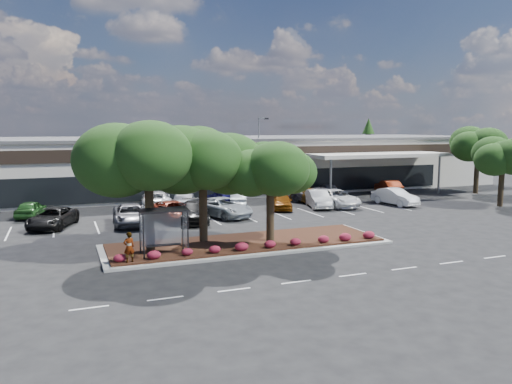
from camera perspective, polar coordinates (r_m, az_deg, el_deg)
name	(u,v)px	position (r m, az deg, el deg)	size (l,w,h in m)	color
ground	(303,257)	(29.20, 5.41, -7.46)	(160.00, 160.00, 0.00)	black
retail_store	(176,163)	(60.60, -9.16, 3.25)	(80.40, 25.20, 6.25)	beige
landscape_island	(247,243)	(31.95, -1.07, -5.89)	(18.00, 6.00, 0.26)	#9B9B96
lane_markings	(240,225)	(38.50, -1.82, -3.78)	(33.12, 20.06, 0.01)	silver
shrub_row	(259,245)	(29.96, 0.33, -6.04)	(17.00, 0.80, 0.50)	maroon
bus_shelter	(163,218)	(29.06, -10.58, -2.97)	(2.75, 1.55, 2.59)	black
island_tree_west	(149,183)	(30.21, -12.16, 1.02)	(7.20, 7.20, 7.89)	#1B370F
island_tree_mid	(203,184)	(31.67, -6.09, 0.92)	(6.60, 6.60, 7.32)	#1B370F
island_tree_east	(270,190)	(31.62, 1.65, 0.20)	(5.80, 5.80, 6.50)	#1B370F
tree_east_near	(502,172)	(52.54, 26.30, 2.05)	(5.60, 5.60, 6.51)	#1B370F
tree_east_far	(477,160)	(61.61, 23.97, 3.38)	(6.40, 6.40, 7.62)	#1B370F
conifer_north_east	(368,145)	(83.56, 12.67, 5.21)	(3.96, 3.96, 9.00)	#1B370F
person_waiting	(129,247)	(27.78, -14.31, -6.12)	(0.61, 0.40, 1.66)	#594C47
light_pole	(260,159)	(57.38, 0.41, 3.76)	(1.43, 0.50, 8.66)	#9B9B96
car_0	(52,218)	(40.35, -22.24, -2.75)	(2.47, 5.36, 1.49)	black
car_1	(131,215)	(39.68, -14.14, -2.54)	(2.56, 5.55, 1.54)	#5C5D64
car_2	(173,211)	(40.88, -9.47, -2.14)	(2.51, 5.45, 1.51)	maroon
car_3	(194,212)	(39.86, -7.06, -2.28)	(2.25, 5.53, 1.60)	black
car_4	(223,207)	(41.91, -3.78, -1.76)	(2.66, 5.77, 1.60)	#A5ABB1
car_5	(282,202)	(45.55, 3.00, -1.11)	(1.71, 4.26, 1.45)	#7B3D09
car_6	(318,199)	(47.01, 7.10, -0.79)	(1.71, 4.89, 1.61)	silver
car_7	(336,198)	(47.82, 9.12, -0.70)	(2.65, 5.75, 1.60)	white
car_8	(395,197)	(50.02, 15.58, -0.52)	(1.70, 4.87, 1.60)	white
car_9	(31,209)	(45.48, -24.32, -1.79)	(1.70, 4.21, 1.44)	#245520
car_10	(156,199)	(47.34, -11.32, -0.83)	(2.66, 5.76, 1.60)	silver
car_11	(185,202)	(45.91, -8.17, -1.09)	(1.56, 4.48, 1.48)	slate
car_12	(239,199)	(47.50, -2.01, -0.78)	(1.48, 4.24, 1.40)	silver
car_13	(222,197)	(48.16, -3.86, -0.59)	(1.83, 4.54, 1.55)	navy
car_14	(316,196)	(49.40, 6.90, -0.40)	(2.64, 5.73, 1.59)	#4C4C53
car_15	(309,195)	(49.76, 6.09, -0.38)	(2.12, 5.21, 1.51)	brown
car_16	(326,189)	(54.77, 7.99, 0.29)	(1.74, 4.32, 1.47)	#56575D
car_17	(388,187)	(57.68, 14.90, 0.54)	(1.70, 4.89, 1.61)	maroon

